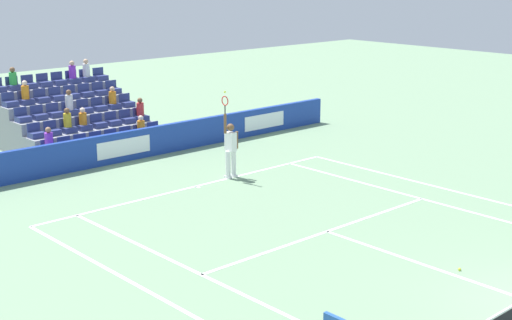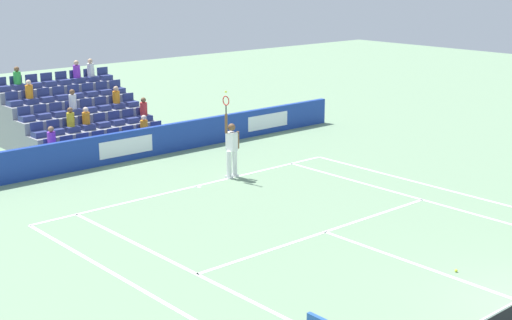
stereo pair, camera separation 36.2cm
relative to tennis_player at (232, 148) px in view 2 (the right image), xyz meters
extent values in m
cube|color=white|center=(1.45, 0.02, -0.99)|extent=(10.97, 0.10, 0.01)
cube|color=white|center=(1.45, 5.51, -0.99)|extent=(8.23, 0.10, 0.01)
cube|color=white|center=(1.45, 8.71, -0.99)|extent=(0.10, 6.40, 0.01)
cube|color=white|center=(5.56, 5.96, -0.99)|extent=(0.10, 11.89, 0.01)
cube|color=white|center=(-2.67, 5.96, -0.99)|extent=(0.10, 11.89, 0.01)
cube|color=white|center=(6.93, 5.96, -0.99)|extent=(0.10, 11.89, 0.01)
cube|color=white|center=(-4.04, 5.96, -0.99)|extent=(0.10, 11.89, 0.01)
cube|color=white|center=(1.45, 0.12, -0.99)|extent=(0.10, 0.20, 0.01)
cube|color=#193899|center=(1.45, -4.11, -0.47)|extent=(20.02, 0.20, 1.05)
cube|color=white|center=(-5.23, -4.00, -0.47)|extent=(2.14, 0.01, 0.59)
cube|color=white|center=(1.45, -4.00, -0.47)|extent=(2.14, 0.01, 0.59)
cylinder|color=white|center=(-0.13, 0.00, -0.54)|extent=(0.16, 0.16, 0.90)
cylinder|color=white|center=(0.11, 0.00, -0.54)|extent=(0.16, 0.16, 0.90)
cube|color=white|center=(-0.13, 0.00, -0.95)|extent=(0.12, 0.26, 0.08)
cube|color=white|center=(0.11, 0.00, -0.95)|extent=(0.12, 0.26, 0.08)
cube|color=white|center=(-0.01, 0.00, 0.21)|extent=(0.22, 0.36, 0.60)
sphere|color=brown|center=(-0.01, 0.00, 0.67)|extent=(0.24, 0.24, 0.24)
cylinder|color=brown|center=(0.21, 0.00, 0.82)|extent=(0.09, 0.09, 0.62)
cylinder|color=brown|center=(-0.23, 0.05, 0.23)|extent=(0.09, 0.09, 0.56)
cylinder|color=black|center=(0.21, 0.00, 1.27)|extent=(0.04, 0.04, 0.28)
torus|color=red|center=(0.21, 0.00, 1.55)|extent=(0.03, 0.31, 0.31)
sphere|color=#D1E533|center=(0.21, 0.00, 1.83)|extent=(0.07, 0.07, 0.07)
cube|color=gray|center=(1.45, -5.19, -0.78)|extent=(4.96, 0.95, 0.42)
cube|color=navy|center=(-0.72, -5.19, -0.47)|extent=(0.48, 0.44, 0.20)
cube|color=navy|center=(-0.72, -5.39, -0.22)|extent=(0.48, 0.04, 0.30)
cube|color=navy|center=(-0.10, -5.19, -0.47)|extent=(0.48, 0.44, 0.20)
cube|color=navy|center=(-0.10, -5.39, -0.22)|extent=(0.48, 0.04, 0.30)
cube|color=navy|center=(0.52, -5.19, -0.47)|extent=(0.48, 0.44, 0.20)
cube|color=navy|center=(0.52, -5.39, -0.22)|extent=(0.48, 0.04, 0.30)
cube|color=navy|center=(1.14, -5.19, -0.47)|extent=(0.48, 0.44, 0.20)
cube|color=navy|center=(1.14, -5.39, -0.22)|extent=(0.48, 0.04, 0.30)
cube|color=navy|center=(1.76, -5.19, -0.47)|extent=(0.48, 0.44, 0.20)
cube|color=navy|center=(1.76, -5.39, -0.22)|extent=(0.48, 0.04, 0.30)
cube|color=navy|center=(2.38, -5.19, -0.47)|extent=(0.48, 0.44, 0.20)
cube|color=navy|center=(2.38, -5.39, -0.22)|extent=(0.48, 0.04, 0.30)
cube|color=navy|center=(3.00, -5.19, -0.47)|extent=(0.48, 0.44, 0.20)
cube|color=navy|center=(3.00, -5.39, -0.22)|extent=(0.48, 0.04, 0.30)
cube|color=navy|center=(3.62, -5.19, -0.47)|extent=(0.48, 0.44, 0.20)
cube|color=navy|center=(3.62, -5.39, -0.22)|extent=(0.48, 0.04, 0.30)
cube|color=gray|center=(1.45, -6.14, -0.57)|extent=(4.96, 0.95, 0.84)
cube|color=navy|center=(-0.72, -6.14, -0.05)|extent=(0.48, 0.44, 0.20)
cube|color=navy|center=(-0.72, -6.34, 0.20)|extent=(0.48, 0.04, 0.30)
cube|color=navy|center=(-0.10, -6.14, -0.05)|extent=(0.48, 0.44, 0.20)
cube|color=navy|center=(-0.10, -6.34, 0.20)|extent=(0.48, 0.04, 0.30)
cube|color=navy|center=(0.52, -6.14, -0.05)|extent=(0.48, 0.44, 0.20)
cube|color=navy|center=(0.52, -6.34, 0.20)|extent=(0.48, 0.04, 0.30)
cube|color=navy|center=(1.14, -6.14, -0.05)|extent=(0.48, 0.44, 0.20)
cube|color=navy|center=(1.14, -6.34, 0.20)|extent=(0.48, 0.04, 0.30)
cube|color=navy|center=(1.76, -6.14, -0.05)|extent=(0.48, 0.44, 0.20)
cube|color=navy|center=(1.76, -6.34, 0.20)|extent=(0.48, 0.04, 0.30)
cube|color=navy|center=(2.38, -6.14, -0.05)|extent=(0.48, 0.44, 0.20)
cube|color=navy|center=(2.38, -6.34, 0.20)|extent=(0.48, 0.04, 0.30)
cube|color=navy|center=(3.00, -6.14, -0.05)|extent=(0.48, 0.44, 0.20)
cube|color=navy|center=(3.00, -6.34, 0.20)|extent=(0.48, 0.04, 0.30)
cube|color=navy|center=(3.62, -6.14, -0.05)|extent=(0.48, 0.44, 0.20)
cube|color=navy|center=(3.62, -6.34, 0.20)|extent=(0.48, 0.04, 0.30)
cube|color=gray|center=(1.45, -7.09, -0.36)|extent=(4.96, 0.95, 1.26)
cube|color=navy|center=(-0.72, -7.09, 0.37)|extent=(0.48, 0.44, 0.20)
cube|color=navy|center=(-0.72, -7.29, 0.62)|extent=(0.48, 0.04, 0.30)
cube|color=navy|center=(-0.10, -7.09, 0.37)|extent=(0.48, 0.44, 0.20)
cube|color=navy|center=(-0.10, -7.29, 0.62)|extent=(0.48, 0.04, 0.30)
cube|color=navy|center=(0.52, -7.09, 0.37)|extent=(0.48, 0.44, 0.20)
cube|color=navy|center=(0.52, -7.29, 0.62)|extent=(0.48, 0.04, 0.30)
cube|color=navy|center=(1.14, -7.09, 0.37)|extent=(0.48, 0.44, 0.20)
cube|color=navy|center=(1.14, -7.29, 0.62)|extent=(0.48, 0.04, 0.30)
cube|color=navy|center=(1.76, -7.09, 0.37)|extent=(0.48, 0.44, 0.20)
cube|color=navy|center=(1.76, -7.29, 0.62)|extent=(0.48, 0.04, 0.30)
cube|color=navy|center=(2.38, -7.09, 0.37)|extent=(0.48, 0.44, 0.20)
cube|color=navy|center=(2.38, -7.29, 0.62)|extent=(0.48, 0.04, 0.30)
cube|color=navy|center=(3.00, -7.09, 0.37)|extent=(0.48, 0.44, 0.20)
cube|color=navy|center=(3.00, -7.29, 0.62)|extent=(0.48, 0.04, 0.30)
cube|color=navy|center=(3.62, -7.09, 0.37)|extent=(0.48, 0.44, 0.20)
cube|color=navy|center=(3.62, -7.29, 0.62)|extent=(0.48, 0.04, 0.30)
cube|color=gray|center=(1.45, -8.04, -0.15)|extent=(4.96, 0.95, 1.68)
cube|color=navy|center=(-0.72, -8.04, 0.79)|extent=(0.48, 0.44, 0.20)
cube|color=navy|center=(-0.72, -8.24, 1.04)|extent=(0.48, 0.04, 0.30)
cube|color=navy|center=(-0.10, -8.04, 0.79)|extent=(0.48, 0.44, 0.20)
cube|color=navy|center=(-0.10, -8.24, 1.04)|extent=(0.48, 0.04, 0.30)
cube|color=navy|center=(0.52, -8.04, 0.79)|extent=(0.48, 0.44, 0.20)
cube|color=navy|center=(0.52, -8.24, 1.04)|extent=(0.48, 0.04, 0.30)
cube|color=navy|center=(1.14, -8.04, 0.79)|extent=(0.48, 0.44, 0.20)
cube|color=navy|center=(1.14, -8.24, 1.04)|extent=(0.48, 0.04, 0.30)
cube|color=navy|center=(1.76, -8.04, 0.79)|extent=(0.48, 0.44, 0.20)
cube|color=navy|center=(1.76, -8.24, 1.04)|extent=(0.48, 0.04, 0.30)
cube|color=navy|center=(2.38, -8.04, 0.79)|extent=(0.48, 0.44, 0.20)
cube|color=navy|center=(2.38, -8.24, 1.04)|extent=(0.48, 0.04, 0.30)
cube|color=navy|center=(3.00, -8.04, 0.79)|extent=(0.48, 0.44, 0.20)
cube|color=navy|center=(3.00, -8.24, 1.04)|extent=(0.48, 0.04, 0.30)
cube|color=navy|center=(3.62, -8.04, 0.79)|extent=(0.48, 0.44, 0.20)
cube|color=navy|center=(3.62, -8.24, 1.04)|extent=(0.48, 0.04, 0.30)
cube|color=gray|center=(1.45, -8.99, 0.06)|extent=(4.96, 0.95, 2.10)
cube|color=navy|center=(-0.72, -8.99, 1.21)|extent=(0.48, 0.44, 0.20)
cube|color=navy|center=(-0.72, -9.19, 1.46)|extent=(0.48, 0.04, 0.30)
cube|color=navy|center=(-0.10, -8.99, 1.21)|extent=(0.48, 0.44, 0.20)
cube|color=navy|center=(-0.10, -9.19, 1.46)|extent=(0.48, 0.04, 0.30)
cube|color=navy|center=(0.52, -8.99, 1.21)|extent=(0.48, 0.44, 0.20)
cube|color=navy|center=(0.52, -9.19, 1.46)|extent=(0.48, 0.04, 0.30)
cube|color=navy|center=(1.14, -8.99, 1.21)|extent=(0.48, 0.44, 0.20)
cube|color=navy|center=(1.14, -9.19, 1.46)|extent=(0.48, 0.04, 0.30)
cube|color=navy|center=(1.76, -8.99, 1.21)|extent=(0.48, 0.44, 0.20)
cube|color=navy|center=(1.76, -9.19, 1.46)|extent=(0.48, 0.04, 0.30)
cube|color=navy|center=(2.38, -8.99, 1.21)|extent=(0.48, 0.44, 0.20)
cube|color=navy|center=(2.38, -9.19, 1.46)|extent=(0.48, 0.04, 0.30)
cube|color=navy|center=(3.00, -8.99, 1.21)|extent=(0.48, 0.44, 0.20)
cube|color=navy|center=(3.00, -9.19, 1.46)|extent=(0.48, 0.04, 0.30)
cube|color=navy|center=(3.62, -8.99, 1.21)|extent=(0.48, 0.44, 0.20)
cube|color=navy|center=(3.62, -9.19, 1.46)|extent=(0.48, 0.04, 0.30)
cylinder|color=orange|center=(3.00, -8.09, 1.13)|extent=(0.28, 0.28, 0.49)
sphere|color=beige|center=(3.00, -8.09, 1.48)|extent=(0.20, 0.20, 0.20)
cylinder|color=purple|center=(3.62, -5.24, -0.10)|extent=(0.28, 0.28, 0.54)
sphere|color=#9E7251|center=(3.62, -5.24, 0.27)|extent=(0.20, 0.20, 0.20)
cylinder|color=green|center=(3.00, -9.04, 1.54)|extent=(0.28, 0.28, 0.47)
sphere|color=brown|center=(3.00, -9.04, 1.87)|extent=(0.20, 0.20, 0.20)
cylinder|color=red|center=(-0.72, -6.19, 0.30)|extent=(0.28, 0.28, 0.49)
sphere|color=brown|center=(-0.72, -6.19, 0.64)|extent=(0.20, 0.20, 0.20)
cylinder|color=white|center=(1.76, -7.14, 0.74)|extent=(0.28, 0.28, 0.54)
sphere|color=brown|center=(1.76, -7.14, 1.11)|extent=(0.20, 0.20, 0.20)
cylinder|color=white|center=(-0.10, -9.04, 1.57)|extent=(0.28, 0.28, 0.52)
sphere|color=#D3A884|center=(-0.10, -9.04, 1.92)|extent=(0.20, 0.20, 0.20)
cylinder|color=orange|center=(-0.10, -5.24, -0.15)|extent=(0.28, 0.28, 0.45)
sphere|color=beige|center=(-0.10, -5.24, 0.17)|extent=(0.20, 0.20, 0.20)
cylinder|color=purple|center=(0.52, -9.04, 1.56)|extent=(0.28, 0.28, 0.50)
sphere|color=#D3A884|center=(0.52, -9.04, 1.91)|extent=(0.20, 0.20, 0.20)
cylinder|color=yellow|center=(2.38, -6.19, 0.29)|extent=(0.28, 0.28, 0.49)
sphere|color=brown|center=(2.38, -6.19, 0.64)|extent=(0.20, 0.20, 0.20)
cylinder|color=orange|center=(-0.10, -7.14, 0.70)|extent=(0.28, 0.28, 0.46)
sphere|color=#D3A884|center=(-0.10, -7.14, 1.03)|extent=(0.20, 0.20, 0.20)
cylinder|color=orange|center=(1.76, -6.19, 0.26)|extent=(0.28, 0.28, 0.43)
sphere|color=beige|center=(1.76, -6.19, 0.57)|extent=(0.20, 0.20, 0.20)
sphere|color=#D1E533|center=(1.14, 9.23, -0.96)|extent=(0.07, 0.07, 0.07)
camera|label=1|loc=(14.99, 17.62, 5.63)|focal=52.28mm
camera|label=2|loc=(14.72, 17.87, 5.63)|focal=52.28mm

